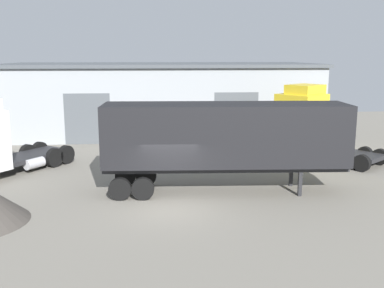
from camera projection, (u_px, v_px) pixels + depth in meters
ground_plane at (171, 208)px, 18.71m from camera, size 60.00×60.00×0.00m
warehouse_building at (161, 98)px, 36.45m from camera, size 24.61×9.94×5.56m
container_trailer_blue at (224, 136)px, 20.43m from camera, size 11.14×3.06×4.10m
tractor_unit_yellow at (307, 123)px, 27.80m from camera, size 5.90×6.52×4.45m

